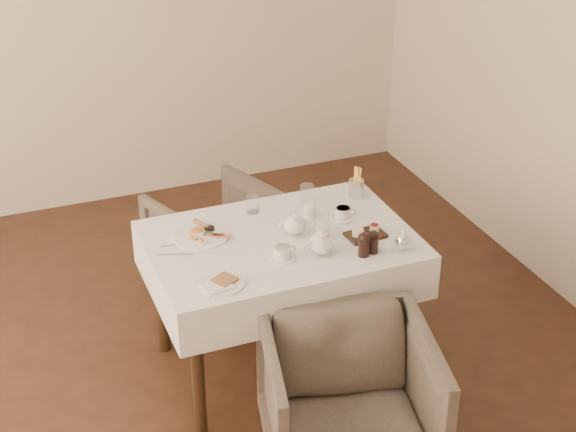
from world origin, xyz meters
The scene contains 20 objects.
table centered at (0.48, 0.28, 0.64)m, with size 1.28×0.88×0.75m.
armchair_near centered at (0.50, -0.50, 0.34)m, with size 0.73×0.75×0.68m, color #484035.
armchair_far centered at (0.42, 1.13, 0.31)m, with size 0.65×0.67×0.61m, color #484035.
breakfast_plate centered at (0.13, 0.44, 0.76)m, with size 0.28×0.28×0.03m.
side_plate centered at (0.08, -0.02, 0.76)m, with size 0.20×0.19×0.02m.
teapot_centre centered at (0.56, 0.29, 0.82)m, with size 0.15×0.12×0.12m, color white, non-canonical shape.
teapot_front centered at (0.60, 0.07, 0.82)m, with size 0.16×0.12×0.13m, color white, non-canonical shape.
creamer centered at (0.69, 0.42, 0.79)m, with size 0.06×0.06×0.07m, color white.
teacup_near centered at (0.42, 0.10, 0.78)m, with size 0.13×0.13×0.06m.
teacup_far centered at (0.85, 0.35, 0.78)m, with size 0.12×0.12×0.06m.
glass_left centered at (0.44, 0.58, 0.80)m, with size 0.06×0.06×0.09m, color silver.
glass_mid centered at (0.68, 0.21, 0.81)m, with size 0.07×0.07×0.10m, color silver.
glass_right centered at (0.74, 0.57, 0.81)m, with size 0.07×0.07×0.10m, color silver.
condiment_board centered at (0.87, 0.14, 0.77)m, with size 0.20×0.14×0.05m.
pepper_mill_left centered at (0.78, -0.02, 0.82)m, with size 0.06×0.06×0.12m, color black, non-canonical shape.
pepper_mill_right centered at (0.84, -0.01, 0.81)m, with size 0.06×0.06×0.12m, color black, non-canonical shape.
silver_pot centered at (0.98, -0.04, 0.81)m, with size 0.10×0.08×0.11m, color white, non-canonical shape.
fries_cup centered at (1.01, 0.55, 0.83)m, with size 0.08×0.08×0.17m.
cutlery_fork centered at (0.01, 0.39, 0.76)m, with size 0.02×0.19×0.00m, color silver.
cutlery_knife centered at (-0.04, 0.31, 0.76)m, with size 0.01×0.18×0.00m, color silver.
Camera 1 is at (-0.85, -3.19, 2.88)m, focal length 55.00 mm.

